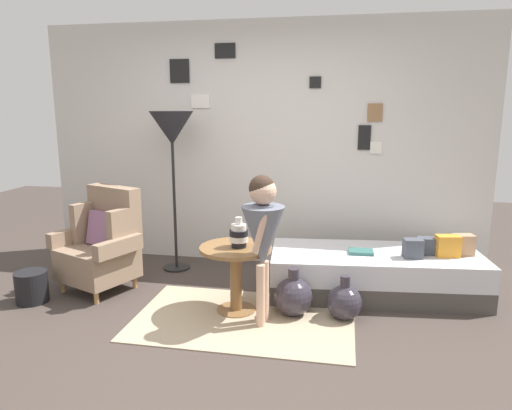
# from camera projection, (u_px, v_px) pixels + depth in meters

# --- Properties ---
(ground_plane) EXTENTS (12.00, 12.00, 0.00)m
(ground_plane) POSITION_uv_depth(u_px,v_px,m) (212.00, 342.00, 3.47)
(ground_plane) COLOR #423833
(gallery_wall) EXTENTS (4.80, 0.12, 2.60)m
(gallery_wall) POSITION_uv_depth(u_px,v_px,m) (260.00, 145.00, 5.08)
(gallery_wall) COLOR silver
(gallery_wall) RESTS_ON ground
(rug) EXTENTS (1.78, 1.13, 0.01)m
(rug) POSITION_uv_depth(u_px,v_px,m) (244.00, 319.00, 3.84)
(rug) COLOR tan
(rug) RESTS_ON ground
(armchair) EXTENTS (0.89, 0.79, 0.97)m
(armchair) POSITION_uv_depth(u_px,v_px,m) (103.00, 244.00, 4.43)
(armchair) COLOR tan
(armchair) RESTS_ON ground
(daybed) EXTENTS (1.97, 0.98, 0.40)m
(daybed) POSITION_uv_depth(u_px,v_px,m) (375.00, 273.00, 4.34)
(daybed) COLOR #4C4742
(daybed) RESTS_ON ground
(pillow_head) EXTENTS (0.19, 0.15, 0.19)m
(pillow_head) POSITION_uv_depth(u_px,v_px,m) (463.00, 245.00, 4.21)
(pillow_head) COLOR tan
(pillow_head) RESTS_ON daybed
(pillow_mid) EXTENTS (0.22, 0.15, 0.19)m
(pillow_mid) POSITION_uv_depth(u_px,v_px,m) (448.00, 246.00, 4.17)
(pillow_mid) COLOR orange
(pillow_mid) RESTS_ON daybed
(pillow_back) EXTENTS (0.19, 0.13, 0.15)m
(pillow_back) POSITION_uv_depth(u_px,v_px,m) (428.00, 246.00, 4.24)
(pillow_back) COLOR #474C56
(pillow_back) RESTS_ON daybed
(pillow_extra) EXTENTS (0.18, 0.14, 0.17)m
(pillow_extra) POSITION_uv_depth(u_px,v_px,m) (413.00, 248.00, 4.13)
(pillow_extra) COLOR #474C56
(pillow_extra) RESTS_ON daybed
(side_table) EXTENTS (0.60, 0.60, 0.57)m
(side_table) POSITION_uv_depth(u_px,v_px,m) (236.00, 265.00, 3.92)
(side_table) COLOR olive
(side_table) RESTS_ON ground
(vase_striped) EXTENTS (0.15, 0.15, 0.25)m
(vase_striped) POSITION_uv_depth(u_px,v_px,m) (239.00, 235.00, 3.86)
(vase_striped) COLOR black
(vase_striped) RESTS_ON side_table
(floor_lamp) EXTENTS (0.45, 0.45, 1.67)m
(floor_lamp) POSITION_uv_depth(u_px,v_px,m) (172.00, 133.00, 4.76)
(floor_lamp) COLOR black
(floor_lamp) RESTS_ON ground
(person_child) EXTENTS (0.34, 0.34, 1.21)m
(person_child) POSITION_uv_depth(u_px,v_px,m) (263.00, 230.00, 3.60)
(person_child) COLOR #D8AD8E
(person_child) RESTS_ON ground
(book_on_daybed) EXTENTS (0.23, 0.17, 0.03)m
(book_on_daybed) POSITION_uv_depth(u_px,v_px,m) (361.00, 252.00, 4.27)
(book_on_daybed) COLOR #336762
(book_on_daybed) RESTS_ON daybed
(demijohn_near) EXTENTS (0.32, 0.32, 0.41)m
(demijohn_near) POSITION_uv_depth(u_px,v_px,m) (293.00, 296.00, 3.90)
(demijohn_near) COLOR #332D38
(demijohn_near) RESTS_ON ground
(demijohn_far) EXTENTS (0.29, 0.29, 0.37)m
(demijohn_far) POSITION_uv_depth(u_px,v_px,m) (344.00, 302.00, 3.82)
(demijohn_far) COLOR #332D38
(demijohn_far) RESTS_ON ground
(magazine_basket) EXTENTS (0.28, 0.28, 0.28)m
(magazine_basket) POSITION_uv_depth(u_px,v_px,m) (32.00, 287.00, 4.17)
(magazine_basket) COLOR black
(magazine_basket) RESTS_ON ground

